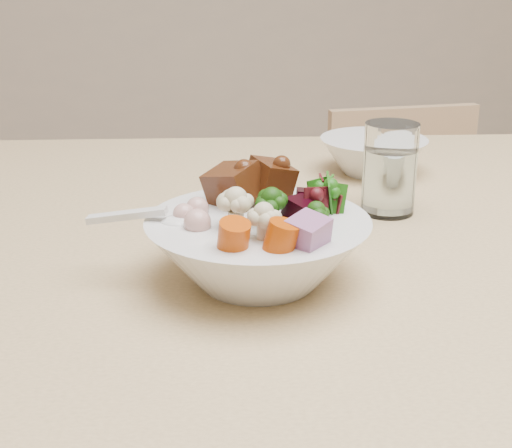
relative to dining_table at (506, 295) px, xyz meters
name	(u,v)px	position (x,y,z in m)	size (l,w,h in m)	color
dining_table	(506,295)	(0.00, 0.00, 0.00)	(1.86, 1.22, 0.81)	#DCB982
chair_far	(412,262)	(0.21, 0.72, -0.29)	(0.37, 0.37, 0.79)	tan
food_bowl	(259,245)	(-0.33, -0.07, 0.12)	(0.22, 0.22, 0.12)	silver
soup_spoon	(167,221)	(-0.41, -0.06, 0.15)	(0.12, 0.06, 0.02)	silver
water_glass	(389,172)	(-0.12, 0.10, 0.14)	(0.07, 0.07, 0.12)	white
side_bowl	(373,156)	(-0.08, 0.27, 0.11)	(0.16, 0.16, 0.05)	silver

